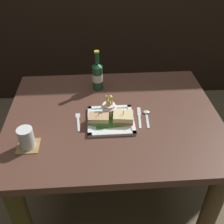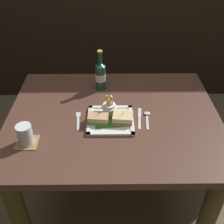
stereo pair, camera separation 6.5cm
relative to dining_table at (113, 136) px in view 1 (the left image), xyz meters
name	(u,v)px [view 1 (the left image)]	position (x,y,z in m)	size (l,w,h in m)	color
ground_plane	(113,199)	(0.00, 0.00, -0.59)	(6.00, 6.00, 0.00)	brown
dining_table	(113,136)	(0.00, 0.00, 0.00)	(1.11, 0.89, 0.74)	#523227
square_plate	(111,120)	(-0.02, -0.05, 0.16)	(0.23, 0.23, 0.02)	white
sandwich_half_left	(99,119)	(-0.08, -0.07, 0.18)	(0.11, 0.08, 0.06)	tan
sandwich_half_right	(123,118)	(0.04, -0.07, 0.18)	(0.11, 0.09, 0.06)	#D7C47E
fries_cup	(109,107)	(-0.02, 0.00, 0.20)	(0.08, 0.08, 0.11)	white
beer_bottle	(98,75)	(-0.07, 0.27, 0.24)	(0.06, 0.06, 0.24)	#1B412B
drink_coaster	(28,146)	(-0.40, -0.21, 0.15)	(0.10, 0.10, 0.00)	#9B7441
water_glass	(26,139)	(-0.40, -0.21, 0.20)	(0.07, 0.07, 0.10)	silver
fork	(78,121)	(-0.18, -0.04, 0.15)	(0.03, 0.15, 0.00)	silver
knife	(139,116)	(0.14, -0.02, 0.15)	(0.03, 0.17, 0.00)	silver
spoon	(147,115)	(0.17, -0.01, 0.16)	(0.04, 0.14, 0.01)	silver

